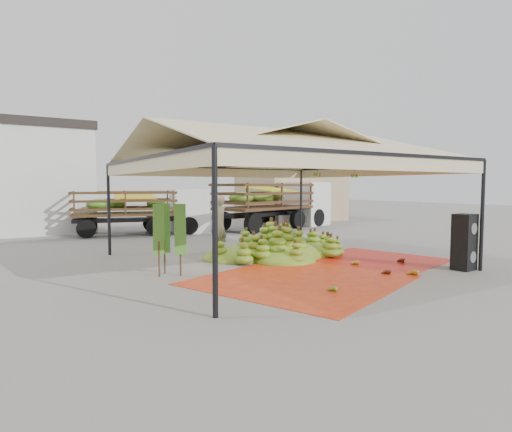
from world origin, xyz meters
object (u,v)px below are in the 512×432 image
banana_heap (278,240)px  speaker_stack (464,242)px  truck_left (147,207)px  vendor (219,224)px  truck_right (279,200)px

banana_heap → speaker_stack: speaker_stack is taller
truck_left → vendor: bearing=-74.8°
vendor → truck_right: bearing=-161.3°
banana_heap → vendor: vendor is taller
banana_heap → vendor: size_ratio=2.52×
banana_heap → vendor: 2.23m
banana_heap → truck_right: (5.56, 8.07, 1.02)m
speaker_stack → truck_left: truck_left is taller
vendor → truck_right: 9.33m
vendor → truck_left: bearing=-111.4°
speaker_stack → truck_right: (2.50, 12.60, 0.78)m
vendor → truck_left: (-0.31, 7.02, 0.32)m
banana_heap → speaker_stack: 5.47m
truck_right → banana_heap: bearing=-139.9°
truck_left → truck_right: 7.20m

